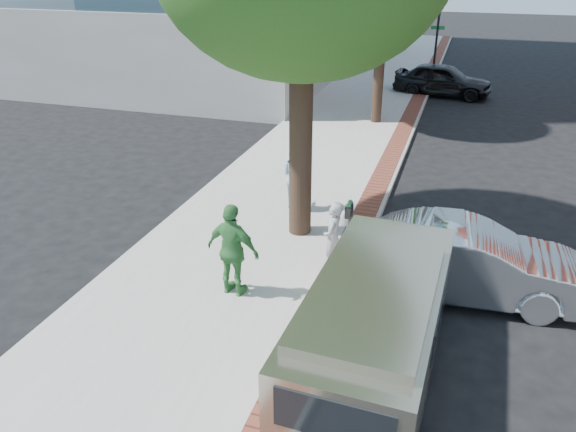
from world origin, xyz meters
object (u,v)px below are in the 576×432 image
at_px(van, 376,317).
at_px(person_green, 233,250).
at_px(bg_car, 443,80).
at_px(parking_meter, 349,220).
at_px(person_gray, 333,239).
at_px(sedan_silver, 466,261).
at_px(person_officer, 297,176).

bearing_deg(van, person_green, 160.57).
bearing_deg(bg_car, person_green, 178.61).
bearing_deg(parking_meter, person_green, -136.73).
relative_size(parking_meter, van, 0.30).
height_order(parking_meter, person_gray, person_gray).
distance_m(person_green, sedan_silver, 4.53).
height_order(person_gray, bg_car, person_gray).
height_order(sedan_silver, bg_car, bg_car).
xyz_separation_m(sedan_silver, bg_car, (-1.57, 17.38, 0.01)).
height_order(person_gray, sedan_silver, person_gray).
height_order(person_officer, bg_car, person_officer).
bearing_deg(parking_meter, sedan_silver, -4.83).
relative_size(person_gray, van, 0.32).
distance_m(person_green, van, 3.16).
bearing_deg(sedan_silver, person_green, 105.42).
distance_m(person_officer, person_green, 4.24).
distance_m(parking_meter, person_officer, 3.13).
relative_size(person_green, sedan_silver, 0.41).
distance_m(person_gray, person_officer, 3.36).
xyz_separation_m(person_gray, van, (1.31, -2.49, 0.04)).
bearing_deg(van, person_gray, 120.02).
bearing_deg(parking_meter, person_officer, 126.99).
bearing_deg(person_green, sedan_silver, -150.56).
xyz_separation_m(parking_meter, person_green, (-1.85, -1.74, -0.11)).
bearing_deg(person_green, bg_car, -88.57).
relative_size(person_officer, person_green, 0.93).
height_order(person_gray, person_green, person_green).
bearing_deg(parking_meter, person_gray, -117.53).
distance_m(person_green, bg_car, 19.11).
distance_m(parking_meter, sedan_silver, 2.45).
distance_m(person_gray, bg_car, 17.64).
relative_size(person_green, bg_car, 0.42).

